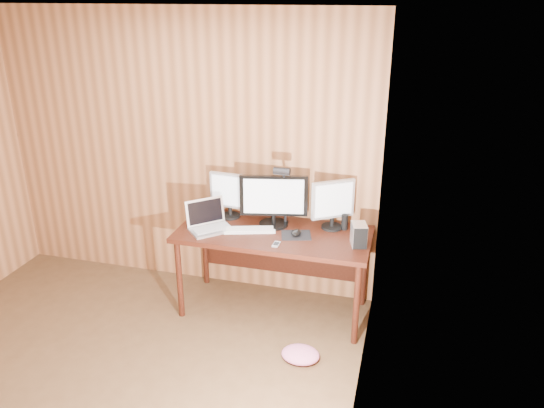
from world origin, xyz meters
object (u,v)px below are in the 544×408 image
at_px(monitor_left, 230,194).
at_px(keyboard, 250,230).
at_px(monitor_right, 333,203).
at_px(hard_drive, 359,235).
at_px(desk_lamp, 284,187).
at_px(speaker, 345,222).
at_px(laptop, 208,222).
at_px(mouse, 296,233).
at_px(monitor_center, 274,200).
at_px(phone, 276,244).
at_px(desk, 276,242).

height_order(monitor_left, keyboard, monitor_left).
relative_size(monitor_right, hard_drive, 2.28).
bearing_deg(desk_lamp, speaker, 10.60).
height_order(keyboard, desk_lamp, desk_lamp).
xyz_separation_m(laptop, keyboard, (0.35, 0.04, -0.05)).
bearing_deg(mouse, speaker, 4.89).
distance_m(keyboard, mouse, 0.39).
distance_m(monitor_center, monitor_right, 0.49).
distance_m(monitor_right, speaker, 0.19).
bearing_deg(speaker, phone, -137.77).
height_order(desk, laptop, laptop).
xyz_separation_m(desk, mouse, (0.19, -0.09, 0.15)).
relative_size(monitor_left, keyboard, 0.92).
height_order(monitor_left, laptop, monitor_left).
relative_size(monitor_center, desk_lamp, 0.97).
bearing_deg(hard_drive, monitor_left, 151.99).
relative_size(monitor_center, monitor_right, 1.34).
distance_m(keyboard, phone, 0.34).
bearing_deg(monitor_left, keyboard, -38.30).
relative_size(monitor_right, laptop, 1.00).
bearing_deg(desk, desk_lamp, 45.45).
relative_size(monitor_right, desk_lamp, 0.72).
bearing_deg(phone, desk_lamp, 96.39).
bearing_deg(desk_lamp, hard_drive, -14.28).
xyz_separation_m(monitor_center, phone, (0.12, -0.36, -0.22)).
distance_m(mouse, phone, 0.24).
relative_size(monitor_right, phone, 4.37).
relative_size(laptop, hard_drive, 2.29).
bearing_deg(phone, laptop, 167.60).
bearing_deg(monitor_left, phone, -34.45).
distance_m(monitor_center, monitor_left, 0.42).
relative_size(phone, desk_lamp, 0.17).
bearing_deg(monitor_center, speaker, -5.49).
relative_size(monitor_left, mouse, 3.47).
height_order(keyboard, mouse, mouse).
bearing_deg(keyboard, desk_lamp, 14.50).
bearing_deg(hard_drive, desk, 154.34).
distance_m(keyboard, speaker, 0.79).
bearing_deg(hard_drive, phone, 179.92).
bearing_deg(hard_drive, speaker, 103.78).
bearing_deg(phone, monitor_right, 50.70).
distance_m(desk, speaker, 0.60).
height_order(monitor_center, hard_drive, monitor_center).
distance_m(monitor_left, speaker, 1.02).
bearing_deg(laptop, mouse, -38.96).
relative_size(desk, hard_drive, 8.67).
distance_m(monitor_center, desk_lamp, 0.16).
height_order(mouse, speaker, speaker).
relative_size(hard_drive, speaker, 1.41).
height_order(laptop, mouse, laptop).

